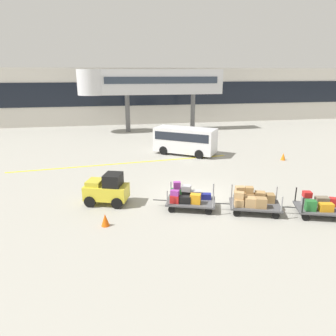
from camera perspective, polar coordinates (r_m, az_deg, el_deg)
name	(u,v)px	position (r m, az deg, el deg)	size (l,w,h in m)	color
ground_plane	(194,197)	(16.77, 4.81, -5.28)	(120.00, 120.00, 0.00)	#9E9B91
apron_lead_line	(125,163)	(23.03, -7.84, 0.85)	(15.78, 0.20, 0.01)	yellow
terminal_building	(141,96)	(41.24, -4.87, 12.84)	(59.26, 2.51, 6.82)	beige
jet_bridge	(145,83)	(35.19, -4.11, 15.14)	(15.48, 3.00, 6.61)	silver
baggage_tug	(107,189)	(15.95, -10.95, -3.83)	(2.34, 1.78, 1.58)	gold
baggage_cart_lead	(188,198)	(15.27, 3.68, -5.34)	(3.07, 2.07, 1.21)	#4C4C4F
baggage_cart_middle	(252,200)	(15.36, 14.90, -5.64)	(3.07, 2.07, 1.14)	#4C4C4F
baggage_cart_tail	(321,205)	(16.07, 25.90, -6.11)	(3.07, 2.07, 1.10)	#4C4C4F
shuttle_van	(185,139)	(25.22, 3.12, 5.28)	(5.03, 4.28, 2.10)	silver
safety_cone_near	(105,220)	(13.92, -11.27, -9.18)	(0.36, 0.36, 0.55)	#EA590F
safety_cone_far	(283,157)	(25.12, 20.08, 1.96)	(0.36, 0.36, 0.55)	orange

